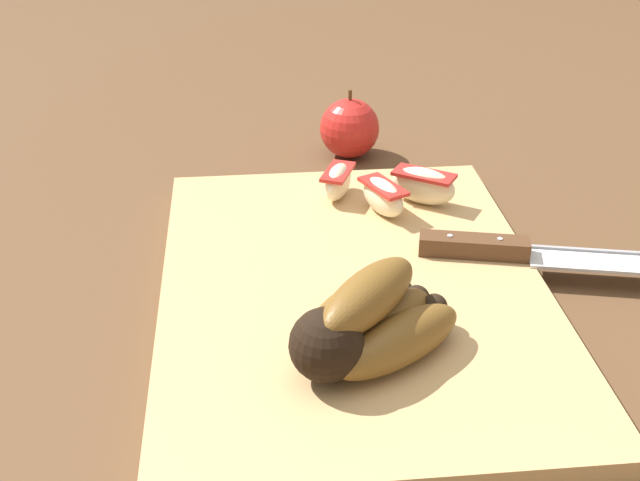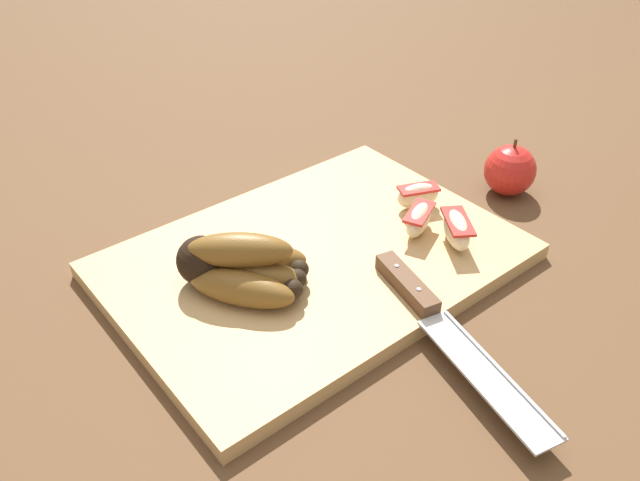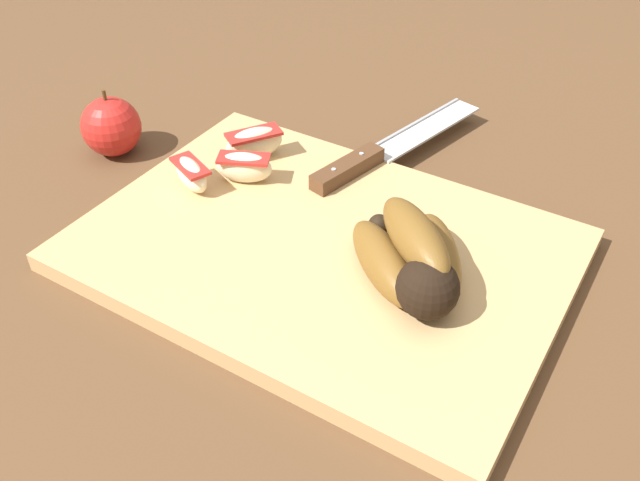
% 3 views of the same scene
% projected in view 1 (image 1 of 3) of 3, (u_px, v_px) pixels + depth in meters
% --- Properties ---
extents(ground_plane, '(6.00, 6.00, 0.00)m').
position_uv_depth(ground_plane, '(362.00, 309.00, 0.73)').
color(ground_plane, brown).
extents(cutting_board, '(0.47, 0.33, 0.02)m').
position_uv_depth(cutting_board, '(353.00, 293.00, 0.74)').
color(cutting_board, tan).
rests_on(cutting_board, ground_plane).
extents(banana_bunch, '(0.15, 0.15, 0.07)m').
position_uv_depth(banana_bunch, '(365.00, 324.00, 0.63)').
color(banana_bunch, black).
rests_on(banana_bunch, cutting_board).
extents(chefs_knife, '(0.09, 0.28, 0.02)m').
position_uv_depth(chefs_knife, '(527.00, 252.00, 0.77)').
color(chefs_knife, silver).
rests_on(chefs_knife, cutting_board).
extents(apple_wedge_near, '(0.06, 0.07, 0.04)m').
position_uv_depth(apple_wedge_near, '(423.00, 185.00, 0.86)').
color(apple_wedge_near, beige).
rests_on(apple_wedge_near, cutting_board).
extents(apple_wedge_middle, '(0.07, 0.05, 0.04)m').
position_uv_depth(apple_wedge_middle, '(383.00, 196.00, 0.84)').
color(apple_wedge_middle, beige).
rests_on(apple_wedge_middle, cutting_board).
extents(apple_wedge_far, '(0.06, 0.04, 0.03)m').
position_uv_depth(apple_wedge_far, '(333.00, 181.00, 0.87)').
color(apple_wedge_far, beige).
rests_on(apple_wedge_far, cutting_board).
extents(whole_apple, '(0.07, 0.07, 0.08)m').
position_uv_depth(whole_apple, '(349.00, 128.00, 1.00)').
color(whole_apple, red).
rests_on(whole_apple, ground_plane).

